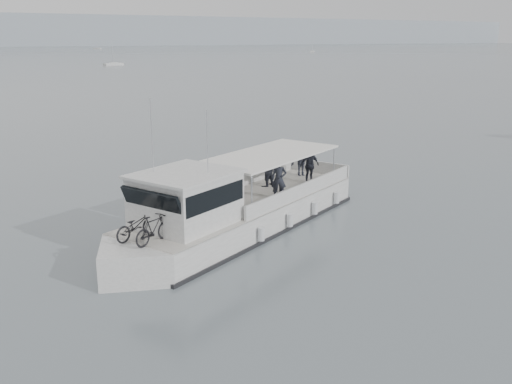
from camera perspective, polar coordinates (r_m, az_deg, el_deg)
ground at (r=25.94m, az=4.65°, el=-3.68°), size 1400.00×1400.00×0.00m
tour_boat at (r=24.70m, az=-2.79°, el=-2.04°), size 14.77×8.96×6.43m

